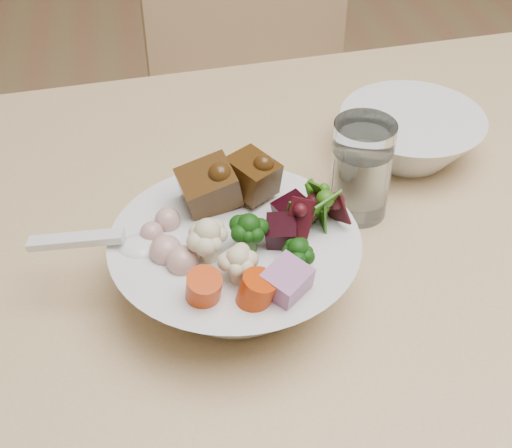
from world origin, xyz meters
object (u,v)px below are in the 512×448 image
at_px(food_bowl, 237,260).
at_px(side_bowl, 410,136).
at_px(chair_far, 265,106).
at_px(water_glass, 360,173).

relative_size(food_bowl, side_bowl, 1.36).
relative_size(chair_far, side_bowl, 5.25).
bearing_deg(water_glass, chair_far, 88.11).
height_order(water_glass, side_bowl, water_glass).
bearing_deg(water_glass, food_bowl, -146.75).
height_order(chair_far, side_bowl, chair_far).
height_order(food_bowl, water_glass, food_bowl).
distance_m(food_bowl, water_glass, 0.18).
relative_size(water_glass, side_bowl, 0.65).
relative_size(chair_far, food_bowl, 3.86).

